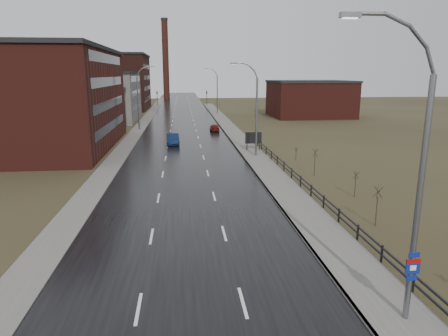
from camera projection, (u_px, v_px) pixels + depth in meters
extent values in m
cube|color=black|center=(183.00, 131.00, 71.80)|extent=(14.00, 300.00, 0.06)
cube|color=#595651|center=(256.00, 158.00, 48.47)|extent=(3.20, 180.00, 0.18)
cube|color=slate|center=(243.00, 158.00, 48.32)|extent=(0.16, 180.00, 0.18)
cube|color=#595651|center=(137.00, 131.00, 70.96)|extent=(2.40, 260.00, 0.12)
cube|color=#471914|center=(26.00, 101.00, 53.66)|extent=(22.00, 28.00, 13.00)
cube|color=black|center=(21.00, 48.00, 52.10)|extent=(22.44, 28.56, 0.50)
cube|color=black|center=(111.00, 126.00, 55.58)|extent=(0.06, 22.40, 1.20)
cube|color=black|center=(110.00, 104.00, 54.89)|extent=(0.06, 22.40, 1.20)
cube|color=black|center=(109.00, 82.00, 54.20)|extent=(0.06, 22.40, 1.20)
cube|color=black|center=(107.00, 59.00, 53.51)|extent=(0.06, 22.40, 1.20)
cube|color=slate|center=(99.00, 98.00, 86.25)|extent=(16.00, 20.00, 10.00)
cube|color=black|center=(97.00, 73.00, 85.04)|extent=(16.32, 20.40, 0.50)
cube|color=black|center=(137.00, 107.00, 87.52)|extent=(0.06, 16.00, 1.20)
cube|color=black|center=(136.00, 93.00, 86.83)|extent=(0.06, 16.00, 1.20)
cube|color=black|center=(135.00, 79.00, 86.14)|extent=(0.06, 16.00, 1.20)
cube|color=#331611|center=(101.00, 83.00, 114.19)|extent=(26.00, 24.00, 15.00)
cube|color=black|center=(99.00, 55.00, 112.41)|extent=(26.52, 24.48, 0.50)
cube|color=black|center=(148.00, 99.00, 116.55)|extent=(0.06, 19.20, 1.20)
cube|color=black|center=(147.00, 88.00, 115.86)|extent=(0.06, 19.20, 1.20)
cube|color=black|center=(147.00, 77.00, 115.17)|extent=(0.06, 19.20, 1.20)
cube|color=black|center=(146.00, 67.00, 114.48)|extent=(0.06, 19.20, 1.20)
cube|color=#471914|center=(310.00, 100.00, 95.27)|extent=(18.00, 16.00, 8.00)
cube|color=black|center=(311.00, 82.00, 94.29)|extent=(18.36, 16.32, 0.50)
cylinder|color=#331611|center=(166.00, 61.00, 154.85)|extent=(2.40, 2.40, 30.00)
cylinder|color=black|center=(164.00, 19.00, 151.33)|extent=(2.70, 2.70, 0.80)
cylinder|color=slate|center=(418.00, 207.00, 15.42)|extent=(0.24, 0.24, 10.00)
cylinder|color=slate|center=(430.00, 61.00, 14.15)|extent=(0.57, 0.14, 1.12)
cylinder|color=slate|center=(418.00, 37.00, 13.90)|extent=(0.91, 0.14, 0.91)
cylinder|color=slate|center=(398.00, 20.00, 13.70)|extent=(1.12, 0.14, 0.57)
cylinder|color=slate|center=(371.00, 14.00, 13.55)|extent=(1.15, 0.14, 0.14)
cube|color=slate|center=(350.00, 15.00, 13.49)|extent=(0.70, 0.28, 0.18)
cube|color=silver|center=(350.00, 18.00, 13.51)|extent=(0.50, 0.20, 0.04)
cube|color=navy|center=(414.00, 255.00, 15.76)|extent=(0.45, 0.04, 0.22)
cube|color=navy|center=(413.00, 266.00, 15.87)|extent=(0.60, 0.04, 0.65)
cube|color=maroon|center=(414.00, 261.00, 15.81)|extent=(0.60, 0.04, 0.20)
cube|color=navy|center=(412.00, 278.00, 15.99)|extent=(0.45, 0.04, 0.22)
cube|color=silver|center=(413.00, 268.00, 15.86)|extent=(0.26, 0.02, 0.22)
cylinder|color=slate|center=(257.00, 118.00, 48.39)|extent=(0.24, 0.24, 9.50)
cylinder|color=slate|center=(256.00, 75.00, 47.18)|extent=(0.51, 0.14, 0.98)
cylinder|color=slate|center=(252.00, 69.00, 46.97)|extent=(0.81, 0.14, 0.81)
cylinder|color=slate|center=(246.00, 64.00, 46.79)|extent=(0.98, 0.14, 0.51)
cylinder|color=slate|center=(239.00, 63.00, 46.66)|extent=(1.01, 0.14, 0.14)
cube|color=slate|center=(233.00, 63.00, 46.61)|extent=(0.70, 0.28, 0.18)
cube|color=silver|center=(233.00, 64.00, 46.63)|extent=(0.50, 0.20, 0.04)
cylinder|color=slate|center=(138.00, 104.00, 71.84)|extent=(0.24, 0.24, 9.50)
cylinder|color=slate|center=(138.00, 75.00, 70.67)|extent=(0.51, 0.14, 0.98)
cylinder|color=slate|center=(140.00, 70.00, 70.55)|extent=(0.81, 0.14, 0.81)
cylinder|color=slate|center=(144.00, 68.00, 70.52)|extent=(0.98, 0.14, 0.51)
cylinder|color=slate|center=(149.00, 67.00, 70.56)|extent=(1.01, 0.14, 0.14)
cube|color=slate|center=(153.00, 67.00, 70.64)|extent=(0.70, 0.28, 0.18)
cube|color=silver|center=(153.00, 68.00, 70.67)|extent=(0.50, 0.20, 0.04)
cylinder|color=slate|center=(217.00, 95.00, 100.65)|extent=(0.24, 0.24, 9.50)
cylinder|color=slate|center=(217.00, 74.00, 99.45)|extent=(0.51, 0.14, 0.98)
cylinder|color=slate|center=(215.00, 71.00, 99.23)|extent=(0.81, 0.14, 0.81)
cylinder|color=slate|center=(212.00, 69.00, 99.05)|extent=(0.98, 0.14, 0.51)
cylinder|color=slate|center=(208.00, 69.00, 98.93)|extent=(1.01, 0.14, 0.14)
cube|color=slate|center=(206.00, 69.00, 98.87)|extent=(0.70, 0.28, 0.18)
cube|color=silver|center=(206.00, 69.00, 98.89)|extent=(0.50, 0.20, 0.04)
cube|color=black|center=(413.00, 283.00, 18.54)|extent=(0.10, 0.10, 1.10)
cube|color=black|center=(382.00, 255.00, 21.44)|extent=(0.10, 0.10, 1.10)
cube|color=black|center=(358.00, 233.00, 24.34)|extent=(0.10, 0.10, 1.10)
cube|color=black|center=(339.00, 216.00, 27.25)|extent=(0.10, 0.10, 1.10)
cube|color=black|center=(324.00, 202.00, 30.15)|extent=(0.10, 0.10, 1.10)
cube|color=black|center=(311.00, 191.00, 33.05)|extent=(0.10, 0.10, 1.10)
cube|color=black|center=(301.00, 182.00, 35.96)|extent=(0.10, 0.10, 1.10)
cube|color=black|center=(292.00, 174.00, 38.86)|extent=(0.10, 0.10, 1.10)
cube|color=black|center=(284.00, 167.00, 41.76)|extent=(0.10, 0.10, 1.10)
cube|color=black|center=(277.00, 161.00, 44.67)|extent=(0.10, 0.10, 1.10)
cube|color=black|center=(271.00, 155.00, 47.57)|extent=(0.10, 0.10, 1.10)
cube|color=black|center=(266.00, 151.00, 50.47)|extent=(0.10, 0.10, 1.10)
cube|color=black|center=(262.00, 146.00, 53.38)|extent=(0.10, 0.10, 1.10)
cube|color=black|center=(257.00, 143.00, 56.28)|extent=(0.10, 0.10, 1.10)
cube|color=black|center=(313.00, 188.00, 32.48)|extent=(0.08, 53.00, 0.10)
cube|color=black|center=(313.00, 193.00, 32.57)|extent=(0.08, 53.00, 0.10)
cylinder|color=#382D23|center=(376.00, 211.00, 26.74)|extent=(0.08, 0.08, 2.08)
cylinder|color=#382D23|center=(379.00, 192.00, 26.43)|extent=(0.04, 0.70, 0.82)
cylinder|color=#382D23|center=(378.00, 192.00, 26.48)|extent=(0.66, 0.26, 0.83)
cylinder|color=#382D23|center=(377.00, 192.00, 26.45)|extent=(0.39, 0.59, 0.84)
cylinder|color=#382D23|center=(378.00, 192.00, 26.39)|extent=(0.39, 0.59, 0.84)
cylinder|color=#382D23|center=(379.00, 192.00, 26.38)|extent=(0.66, 0.26, 0.83)
cylinder|color=#382D23|center=(355.00, 188.00, 33.13)|extent=(0.08, 0.08, 1.63)
cylinder|color=#382D23|center=(357.00, 175.00, 32.89)|extent=(0.04, 0.55, 0.65)
cylinder|color=#382D23|center=(356.00, 175.00, 32.93)|extent=(0.52, 0.21, 0.65)
cylinder|color=#382D23|center=(355.00, 175.00, 32.91)|extent=(0.32, 0.47, 0.66)
cylinder|color=#382D23|center=(356.00, 175.00, 32.85)|extent=(0.32, 0.47, 0.66)
cylinder|color=#382D23|center=(357.00, 175.00, 32.84)|extent=(0.52, 0.21, 0.65)
cylinder|color=#382D23|center=(315.00, 166.00, 39.89)|extent=(0.08, 0.08, 2.08)
cylinder|color=#382D23|center=(316.00, 153.00, 39.58)|extent=(0.04, 0.70, 0.82)
cylinder|color=#382D23|center=(315.00, 153.00, 39.63)|extent=(0.66, 0.26, 0.83)
cylinder|color=#382D23|center=(315.00, 153.00, 39.60)|extent=(0.39, 0.59, 0.84)
cylinder|color=#382D23|center=(315.00, 153.00, 39.55)|extent=(0.39, 0.59, 0.84)
cylinder|color=#382D23|center=(316.00, 153.00, 39.53)|extent=(0.66, 0.26, 0.83)
cylinder|color=#382D23|center=(296.00, 156.00, 47.34)|extent=(0.08, 0.08, 1.14)
cylinder|color=#382D23|center=(297.00, 149.00, 47.17)|extent=(0.04, 0.40, 0.46)
cylinder|color=#382D23|center=(296.00, 149.00, 47.22)|extent=(0.38, 0.16, 0.47)
cylinder|color=#382D23|center=(296.00, 149.00, 47.19)|extent=(0.23, 0.34, 0.47)
cylinder|color=#382D23|center=(296.00, 149.00, 47.13)|extent=(0.23, 0.34, 0.47)
cylinder|color=#382D23|center=(296.00, 149.00, 47.12)|extent=(0.38, 0.16, 0.47)
cube|color=black|center=(247.00, 145.00, 52.75)|extent=(0.10, 0.10, 1.80)
cube|color=black|center=(259.00, 144.00, 52.92)|extent=(0.10, 0.10, 1.80)
cube|color=silver|center=(253.00, 138.00, 52.57)|extent=(2.08, 0.08, 1.41)
cube|color=black|center=(253.00, 138.00, 52.53)|extent=(2.18, 0.04, 1.51)
cylinder|color=black|center=(157.00, 97.00, 128.47)|extent=(0.16, 0.16, 5.20)
imported|color=black|center=(157.00, 91.00, 127.97)|extent=(0.58, 2.73, 1.10)
sphere|color=#FF190C|center=(157.00, 90.00, 127.76)|extent=(0.18, 0.18, 0.18)
cylinder|color=black|center=(207.00, 97.00, 130.10)|extent=(0.16, 0.16, 5.20)
imported|color=black|center=(207.00, 90.00, 129.60)|extent=(0.58, 2.73, 1.10)
sphere|color=#FF190C|center=(207.00, 90.00, 129.39)|extent=(0.18, 0.18, 0.18)
imported|color=#0C1A3E|center=(173.00, 140.00, 57.38)|extent=(1.98, 5.01, 1.62)
imported|color=#54110E|center=(215.00, 128.00, 70.71)|extent=(1.71, 4.04, 1.36)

